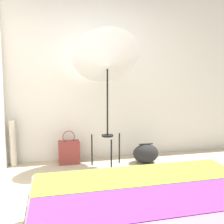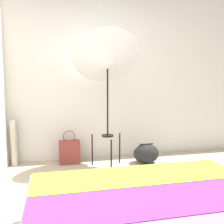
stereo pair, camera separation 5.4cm
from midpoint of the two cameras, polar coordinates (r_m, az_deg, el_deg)
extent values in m
cube|color=silver|center=(4.09, -3.95, 7.88)|extent=(8.00, 0.05, 2.60)
cube|color=#702D8E|center=(1.93, 10.30, -18.88)|extent=(1.73, 0.46, 0.04)
cube|color=#84B72D|center=(2.32, 5.74, -13.92)|extent=(1.73, 0.46, 0.04)
cylinder|color=black|center=(3.57, 0.28, -9.60)|extent=(0.02, 0.02, 0.46)
cylinder|color=black|center=(3.87, -3.93, -8.20)|extent=(0.02, 0.02, 0.46)
cylinder|color=black|center=(3.95, 2.07, -7.85)|extent=(0.02, 0.02, 0.46)
cylinder|color=black|center=(3.73, -0.53, -5.14)|extent=(0.17, 0.17, 0.02)
cylinder|color=black|center=(3.65, -0.54, 2.79)|extent=(0.02, 0.02, 1.04)
cone|color=silver|center=(3.64, -0.56, 10.95)|extent=(0.95, 0.79, 0.85)
cube|color=brown|center=(4.00, -8.85, -8.63)|extent=(0.31, 0.17, 0.34)
torus|color=brown|center=(3.94, -8.93, -5.30)|extent=(0.18, 0.01, 0.18)
ellipsoid|color=black|center=(4.01, 7.84, -8.96)|extent=(0.39, 0.29, 0.29)
cube|color=black|center=(3.97, 7.88, -6.93)|extent=(0.21, 0.04, 0.01)
cylinder|color=beige|center=(4.07, -20.25, -6.36)|extent=(0.09, 0.09, 0.67)
camera|label=1|loc=(0.03, -89.56, 0.06)|focal=42.00mm
camera|label=2|loc=(0.03, 90.44, -0.06)|focal=42.00mm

